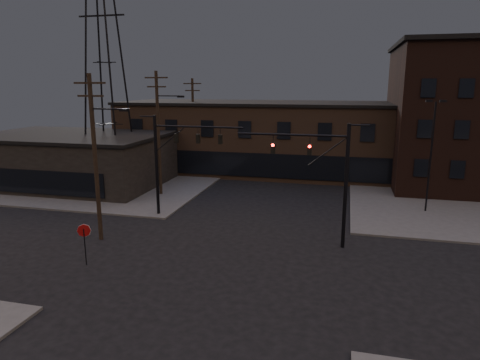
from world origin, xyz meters
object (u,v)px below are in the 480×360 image
(stop_sign, at_px, (84,235))
(car_crossing, at_px, (307,171))
(traffic_signal_near, at_px, (328,172))
(parked_car_lot_a, at_px, (465,182))
(parked_car_lot_b, at_px, (404,175))
(traffic_signal_far, at_px, (171,154))

(stop_sign, distance_m, car_crossing, 28.99)
(traffic_signal_near, xyz_separation_m, car_crossing, (-3.04, 20.59, -4.10))
(parked_car_lot_a, relative_size, car_crossing, 0.91)
(parked_car_lot_b, bearing_deg, traffic_signal_near, -173.60)
(car_crossing, bearing_deg, stop_sign, -118.14)
(parked_car_lot_b, bearing_deg, car_crossing, 114.17)
(traffic_signal_far, distance_m, parked_car_lot_b, 25.86)
(parked_car_lot_a, relative_size, parked_car_lot_b, 0.90)
(traffic_signal_far, xyz_separation_m, parked_car_lot_a, (24.62, 14.65, -4.08))
(traffic_signal_far, xyz_separation_m, car_crossing, (9.03, 17.09, -4.18))
(traffic_signal_near, bearing_deg, stop_sign, -154.10)
(traffic_signal_far, height_order, parked_car_lot_b, traffic_signal_far)
(parked_car_lot_a, height_order, car_crossing, parked_car_lot_a)
(traffic_signal_near, distance_m, traffic_signal_far, 12.57)
(traffic_signal_far, bearing_deg, stop_sign, -97.32)
(traffic_signal_near, height_order, stop_sign, traffic_signal_near)
(parked_car_lot_b, bearing_deg, traffic_signal_far, 156.95)
(stop_sign, xyz_separation_m, parked_car_lot_a, (25.91, 24.63, -0.91))
(traffic_signal_near, bearing_deg, parked_car_lot_a, 55.33)
(traffic_signal_near, relative_size, parked_car_lot_a, 1.74)
(traffic_signal_near, relative_size, parked_car_lot_b, 1.57)
(traffic_signal_near, relative_size, car_crossing, 1.59)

